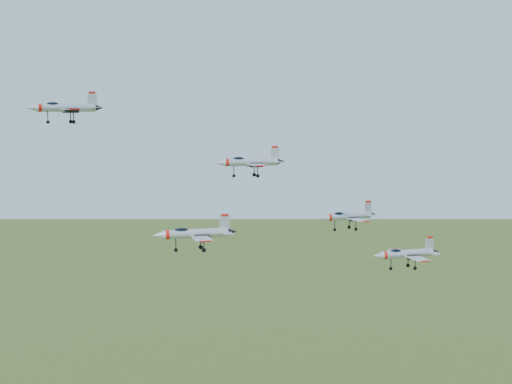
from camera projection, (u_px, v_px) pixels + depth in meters
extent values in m
cylinder|color=#AEB2BB|center=(67.00, 108.00, 118.14)|extent=(9.38, 3.74, 1.35)
cone|color=#AEB2BB|center=(32.00, 108.00, 115.69)|extent=(2.16, 1.79, 1.35)
cone|color=black|center=(99.00, 108.00, 120.51)|extent=(1.70, 1.49, 1.15)
ellipsoid|color=black|center=(53.00, 105.00, 117.08)|extent=(2.46, 1.53, 0.86)
cube|color=#AEB2BB|center=(72.00, 109.00, 115.67)|extent=(3.50, 5.04, 0.15)
cube|color=#AEB2BB|center=(65.00, 109.00, 120.86)|extent=(3.50, 5.04, 0.15)
cube|color=#AEB2BB|center=(92.00, 99.00, 119.85)|extent=(1.54, 0.53, 2.18)
cube|color=red|center=(92.00, 93.00, 119.72)|extent=(1.14, 0.44, 0.36)
cylinder|color=#AEB2BB|center=(251.00, 162.00, 115.73)|extent=(8.85, 1.95, 1.27)
cone|color=#AEB2BB|center=(220.00, 163.00, 114.33)|extent=(1.85, 1.40, 1.27)
cone|color=black|center=(281.00, 161.00, 117.08)|extent=(1.45, 1.18, 1.08)
ellipsoid|color=black|center=(238.00, 159.00, 115.10)|extent=(2.21, 1.08, 0.80)
cube|color=#AEB2BB|center=(257.00, 165.00, 113.19)|extent=(2.57, 4.45, 0.14)
cube|color=#AEB2BB|center=(248.00, 162.00, 118.42)|extent=(2.57, 4.45, 0.14)
cube|color=#AEB2BB|center=(275.00, 153.00, 116.64)|extent=(1.47, 0.23, 2.05)
cube|color=red|center=(275.00, 147.00, 116.52)|extent=(1.08, 0.22, 0.34)
cylinder|color=#AEB2BB|center=(197.00, 233.00, 88.41)|extent=(7.94, 1.78, 1.14)
cone|color=#AEB2BB|center=(159.00, 235.00, 87.13)|extent=(1.66, 1.26, 1.14)
cone|color=black|center=(232.00, 232.00, 89.63)|extent=(1.30, 1.06, 0.97)
ellipsoid|color=black|center=(181.00, 231.00, 87.84)|extent=(1.98, 0.97, 0.72)
cube|color=#AEB2BB|center=(202.00, 238.00, 86.14)|extent=(2.32, 4.00, 0.12)
cube|color=#AEB2BB|center=(194.00, 232.00, 90.82)|extent=(2.32, 4.00, 0.12)
cube|color=#AEB2BB|center=(225.00, 223.00, 89.24)|extent=(1.32, 0.21, 1.84)
cube|color=red|center=(225.00, 215.00, 89.13)|extent=(0.97, 0.20, 0.31)
cylinder|color=#AEB2BB|center=(349.00, 216.00, 123.99)|extent=(8.70, 3.43, 1.25)
cone|color=#AEB2BB|center=(323.00, 218.00, 121.73)|extent=(2.00, 1.65, 1.25)
cone|color=black|center=(373.00, 214.00, 126.16)|extent=(1.58, 1.37, 1.06)
ellipsoid|color=black|center=(339.00, 214.00, 123.01)|extent=(2.28, 1.41, 0.79)
cube|color=#AEB2BB|center=(359.00, 220.00, 121.69)|extent=(3.23, 4.66, 0.13)
cube|color=#AEB2BB|center=(341.00, 215.00, 126.51)|extent=(3.23, 4.66, 0.13)
cube|color=#AEB2BB|center=(368.00, 207.00, 125.55)|extent=(1.43, 0.48, 2.02)
cube|color=red|center=(368.00, 202.00, 125.43)|extent=(1.06, 0.40, 0.34)
cylinder|color=#AEB2BB|center=(407.00, 254.00, 109.86)|extent=(8.65, 2.35, 1.24)
cone|color=#AEB2BB|center=(378.00, 256.00, 108.23)|extent=(1.86, 1.45, 1.24)
cone|color=black|center=(435.00, 252.00, 111.42)|extent=(1.46, 1.22, 1.05)
ellipsoid|color=black|center=(396.00, 251.00, 109.14)|extent=(2.19, 1.16, 0.78)
cube|color=#AEB2BB|center=(418.00, 258.00, 107.44)|extent=(2.72, 4.44, 0.13)
cube|color=#AEB2BB|center=(400.00, 252.00, 112.45)|extent=(2.72, 4.44, 0.13)
cube|color=#AEB2BB|center=(430.00, 244.00, 110.94)|extent=(1.43, 0.30, 2.00)
cube|color=red|center=(430.00, 237.00, 110.82)|extent=(1.05, 0.27, 0.33)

